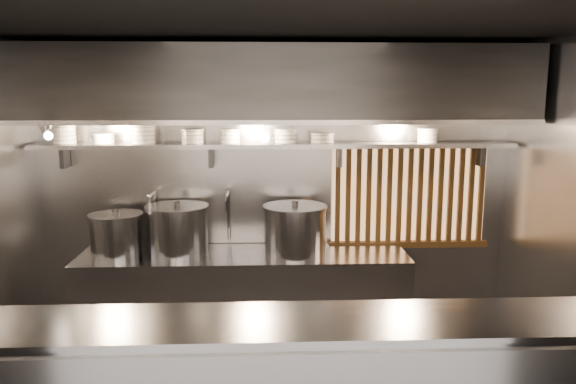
{
  "coord_description": "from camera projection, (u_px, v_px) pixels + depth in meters",
  "views": [
    {
      "loc": [
        -0.11,
        -3.85,
        2.35
      ],
      "look_at": [
        0.08,
        0.55,
        1.58
      ],
      "focal_mm": 35.0,
      "sensor_mm": 36.0,
      "label": 1
    }
  ],
  "objects": [
    {
      "name": "ceiling",
      "position": [
        279.0,
        25.0,
        3.71
      ],
      "size": [
        4.5,
        4.5,
        0.0
      ],
      "primitive_type": "plane",
      "rotation": [
        3.14,
        0.0,
        0.0
      ],
      "color": "black",
      "rests_on": "wall_back"
    },
    {
      "name": "wall_back",
      "position": [
        275.0,
        193.0,
        5.43
      ],
      "size": [
        4.5,
        0.0,
        4.5
      ],
      "primitive_type": "plane",
      "rotation": [
        1.57,
        0.0,
        0.0
      ],
      "color": "gray",
      "rests_on": "floor"
    },
    {
      "name": "cooking_bench",
      "position": [
        244.0,
        300.0,
        5.22
      ],
      "size": [
        3.0,
        0.7,
        0.9
      ],
      "primitive_type": "cube",
      "color": "#A0A0A5",
      "rests_on": "floor"
    },
    {
      "name": "bowl_shelf",
      "position": [
        275.0,
        145.0,
        5.17
      ],
      "size": [
        4.4,
        0.34,
        0.04
      ],
      "primitive_type": "cube",
      "color": "#A0A0A5",
      "rests_on": "wall_back"
    },
    {
      "name": "exhaust_hood",
      "position": [
        276.0,
        85.0,
        4.86
      ],
      "size": [
        4.4,
        0.81,
        0.65
      ],
      "color": "#2D2D30",
      "rests_on": "ceiling"
    },
    {
      "name": "wood_screen",
      "position": [
        409.0,
        195.0,
        5.44
      ],
      "size": [
        1.56,
        0.09,
        1.04
      ],
      "color": "#FFB672",
      "rests_on": "wall_back"
    },
    {
      "name": "faucet_left",
      "position": [
        153.0,
        206.0,
        5.27
      ],
      "size": [
        0.04,
        0.3,
        0.5
      ],
      "color": "silver",
      "rests_on": "wall_back"
    },
    {
      "name": "faucet_right",
      "position": [
        228.0,
        205.0,
        5.3
      ],
      "size": [
        0.04,
        0.3,
        0.5
      ],
      "color": "silver",
      "rests_on": "wall_back"
    },
    {
      "name": "heat_lamp",
      "position": [
        45.0,
        129.0,
        4.6
      ],
      "size": [
        0.25,
        0.35,
        0.2
      ],
      "color": "#A0A0A5",
      "rests_on": "exhaust_hood"
    },
    {
      "name": "pendant_bulb",
      "position": [
        265.0,
        137.0,
        5.04
      ],
      "size": [
        0.09,
        0.09,
        0.19
      ],
      "color": "#2D2D30",
      "rests_on": "exhaust_hood"
    },
    {
      "name": "stock_pot_left",
      "position": [
        117.0,
        234.0,
        5.06
      ],
      "size": [
        0.62,
        0.62,
        0.43
      ],
      "rotation": [
        0.0,
        0.0,
        0.34
      ],
      "color": "#A0A0A5",
      "rests_on": "cooking_bench"
    },
    {
      "name": "stock_pot_mid",
      "position": [
        177.0,
        229.0,
        5.12
      ],
      "size": [
        0.63,
        0.63,
        0.49
      ],
      "rotation": [
        0.0,
        0.0,
        0.1
      ],
      "color": "#A0A0A5",
      "rests_on": "cooking_bench"
    },
    {
      "name": "stock_pot_right",
      "position": [
        295.0,
        230.0,
        5.1
      ],
      "size": [
        0.66,
        0.66,
        0.49
      ],
      "rotation": [
        0.0,
        0.0,
        -0.13
      ],
      "color": "#A0A0A5",
      "rests_on": "cooking_bench"
    },
    {
      "name": "bowl_stack_0",
      "position": [
        64.0,
        134.0,
        5.07
      ],
      "size": [
        0.22,
        0.22,
        0.17
      ],
      "color": "white",
      "rests_on": "bowl_shelf"
    },
    {
      "name": "bowl_stack_1",
      "position": [
        104.0,
        139.0,
        5.09
      ],
      "size": [
        0.2,
        0.2,
        0.09
      ],
      "color": "white",
      "rests_on": "bowl_shelf"
    },
    {
      "name": "bowl_stack_2",
      "position": [
        143.0,
        134.0,
        5.1
      ],
      "size": [
        0.23,
        0.23,
        0.17
      ],
      "color": "white",
      "rests_on": "bowl_shelf"
    },
    {
      "name": "bowl_stack_3",
      "position": [
        192.0,
        136.0,
        5.12
      ],
      "size": [
        0.21,
        0.21,
        0.13
      ],
      "color": "white",
      "rests_on": "bowl_shelf"
    },
    {
      "name": "bowl_stack_4",
      "position": [
        230.0,
        136.0,
        5.14
      ],
      "size": [
        0.2,
        0.2,
        0.13
      ],
      "color": "white",
      "rests_on": "bowl_shelf"
    },
    {
      "name": "bowl_stack_5",
      "position": [
        286.0,
        136.0,
        5.16
      ],
      "size": [
        0.22,
        0.22,
        0.13
      ],
      "color": "white",
      "rests_on": "bowl_shelf"
    },
    {
      "name": "bowl_stack_6",
      "position": [
        322.0,
        138.0,
        5.18
      ],
      "size": [
        0.23,
        0.23,
        0.09
      ],
      "color": "white",
      "rests_on": "bowl_shelf"
    },
    {
      "name": "bowl_stack_7",
      "position": [
        428.0,
        135.0,
        5.22
      ],
      "size": [
        0.2,
        0.2,
        0.13
      ],
      "color": "white",
      "rests_on": "bowl_shelf"
    }
  ]
}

